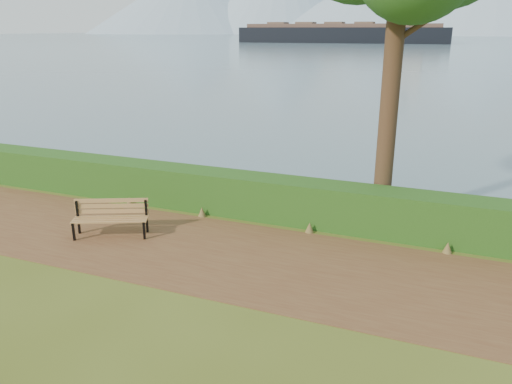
% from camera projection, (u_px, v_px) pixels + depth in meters
% --- Properties ---
extents(ground, '(140.00, 140.00, 0.00)m').
position_uv_depth(ground, '(203.00, 258.00, 9.92)').
color(ground, '#495317').
rests_on(ground, ground).
extents(path, '(40.00, 3.40, 0.01)m').
position_uv_depth(path, '(210.00, 252.00, 10.19)').
color(path, brown).
rests_on(path, ground).
extents(hedge, '(32.00, 0.85, 1.00)m').
position_uv_depth(hedge, '(252.00, 196.00, 12.06)').
color(hedge, '#1C4413').
rests_on(hedge, ground).
extents(water, '(700.00, 510.00, 0.00)m').
position_uv_depth(water, '(454.00, 38.00, 239.29)').
color(water, slate).
rests_on(water, ground).
extents(bench, '(1.65, 1.08, 0.81)m').
position_uv_depth(bench, '(111.00, 215.00, 10.89)').
color(bench, black).
rests_on(bench, ground).
extents(cargo_ship, '(64.73, 12.78, 19.54)m').
position_uv_depth(cargo_ship, '(349.00, 33.00, 153.91)').
color(cargo_ship, black).
rests_on(cargo_ship, ground).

